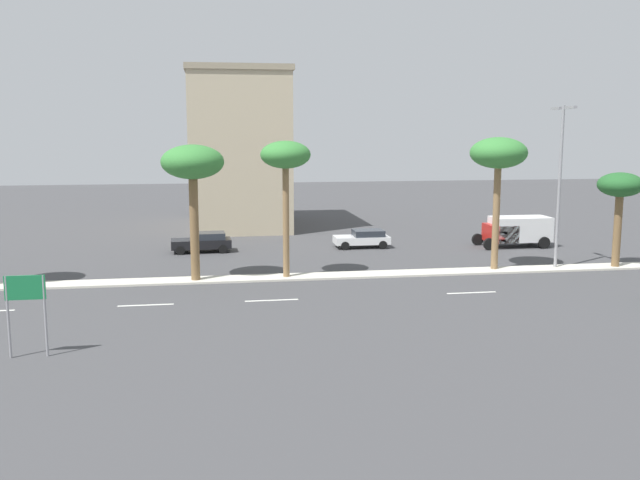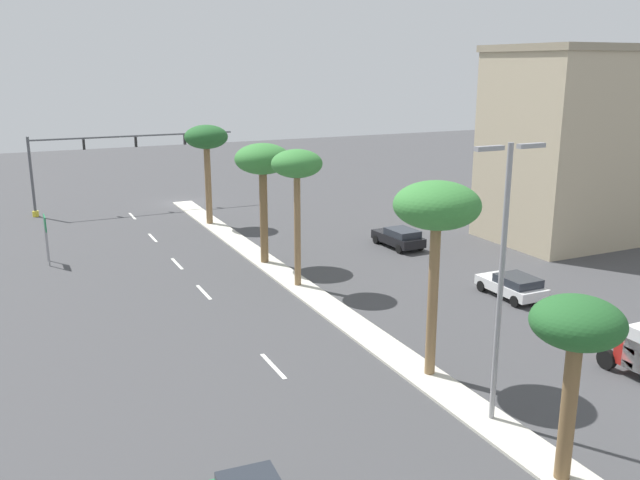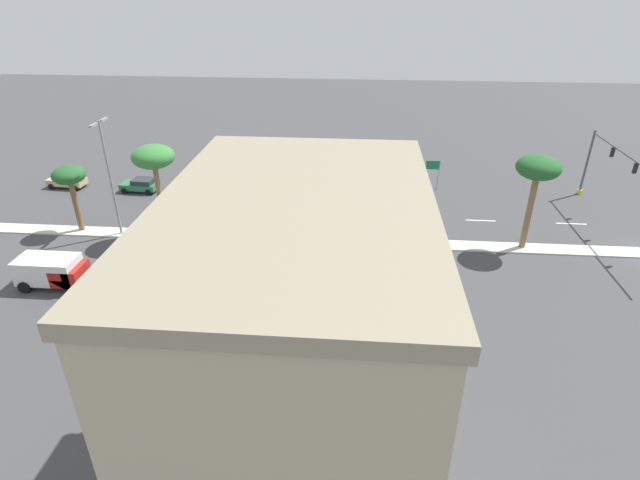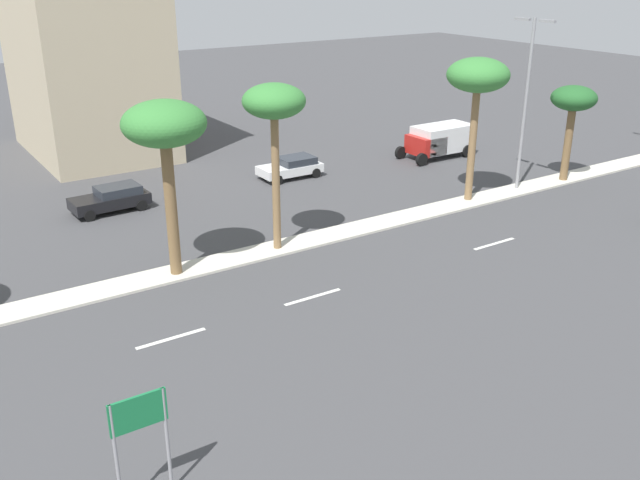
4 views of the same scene
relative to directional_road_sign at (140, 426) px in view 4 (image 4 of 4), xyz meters
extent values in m
plane|color=#424244|center=(-13.21, 15.14, -2.38)|extent=(160.00, 160.00, 0.00)
cube|color=beige|center=(-13.21, 24.16, -2.32)|extent=(1.80, 81.11, 0.12)
cube|color=silver|center=(-7.75, 3.80, -2.38)|extent=(0.20, 2.80, 0.01)
cube|color=silver|center=(-7.75, 10.26, -2.38)|extent=(0.20, 2.80, 0.01)
cube|color=silver|center=(-7.75, 21.28, -2.38)|extent=(0.20, 2.80, 0.01)
cylinder|color=gray|center=(0.00, -0.69, -0.74)|extent=(0.10, 0.10, 3.27)
cylinder|color=gray|center=(0.00, 0.69, -0.74)|extent=(0.10, 0.10, 3.27)
cube|color=#19723F|center=(0.00, 0.00, 0.41)|extent=(0.08, 1.53, 0.96)
cube|color=tan|center=(-37.42, 9.87, 4.53)|extent=(13.63, 8.74, 13.81)
cylinder|color=brown|center=(-13.10, 6.24, 0.89)|extent=(0.52, 0.52, 6.29)
ellipsoid|color=#387F38|center=(-13.10, 6.24, 4.67)|extent=(3.63, 3.63, 2.00)
cylinder|color=olive|center=(-13.16, 11.64, 1.14)|extent=(0.39, 0.39, 6.79)
ellipsoid|color=#387F38|center=(-13.16, 11.64, 5.05)|extent=(2.97, 2.97, 1.63)
cylinder|color=olive|center=(-13.47, 25.02, 1.10)|extent=(0.44, 0.44, 6.73)
ellipsoid|color=#387F38|center=(-13.47, 25.02, 5.09)|extent=(3.55, 3.55, 1.95)
cylinder|color=brown|center=(-12.99, 33.12, 0.14)|extent=(0.50, 0.50, 4.81)
ellipsoid|color=#235B28|center=(-12.99, 33.12, 3.04)|extent=(2.85, 2.85, 1.57)
cylinder|color=gray|center=(-13.41, 29.17, 2.88)|extent=(0.20, 0.20, 10.27)
cube|color=gray|center=(-14.31, 29.17, 7.86)|extent=(1.10, 0.24, 0.16)
cube|color=gray|center=(-12.51, 29.17, 7.86)|extent=(1.10, 0.24, 0.16)
cube|color=silver|center=(-23.50, 18.57, -1.78)|extent=(2.01, 4.17, 0.56)
cube|color=#262B33|center=(-23.49, 19.09, -1.26)|extent=(1.80, 2.30, 0.47)
cylinder|color=black|center=(-22.56, 17.11, -2.06)|extent=(0.22, 0.64, 0.64)
cylinder|color=black|center=(-24.45, 17.12, -2.06)|extent=(0.22, 0.64, 0.64)
cylinder|color=black|center=(-22.55, 20.01, -2.06)|extent=(0.22, 0.64, 0.64)
cylinder|color=black|center=(-24.43, 20.03, -2.06)|extent=(0.22, 0.64, 0.64)
cube|color=black|center=(-23.41, 6.48, -1.74)|extent=(2.11, 4.41, 0.64)
cube|color=#262B33|center=(-23.44, 7.02, -1.18)|extent=(1.83, 2.46, 0.48)
cylinder|color=black|center=(-22.43, 5.00, -2.06)|extent=(0.25, 0.65, 0.64)
cylinder|color=black|center=(-24.26, 4.92, -2.06)|extent=(0.25, 0.65, 0.64)
cylinder|color=black|center=(-22.57, 8.03, -2.06)|extent=(0.25, 0.65, 0.64)
cylinder|color=black|center=(-24.39, 7.95, -2.06)|extent=(0.25, 0.65, 0.64)
cube|color=#B21E19|center=(-22.02, 29.11, -1.27)|extent=(2.32, 2.06, 1.32)
cube|color=silver|center=(-22.02, 30.72, -1.00)|extent=(2.32, 4.39, 1.86)
cylinder|color=black|center=(-20.86, 27.79, -1.93)|extent=(0.28, 0.90, 0.90)
cylinder|color=black|center=(-23.18, 27.79, -1.93)|extent=(0.28, 0.90, 0.90)
cylinder|color=black|center=(-20.86, 32.14, -1.93)|extent=(0.28, 0.90, 0.90)
cylinder|color=black|center=(-23.18, 32.14, -1.93)|extent=(0.28, 0.90, 0.90)
camera|label=1|loc=(27.76, 7.13, 6.38)|focal=39.01mm
camera|label=2|loc=(2.12, 46.83, 10.54)|focal=37.68mm
camera|label=3|loc=(-52.21, 7.83, 18.27)|focal=28.06mm
camera|label=4|loc=(14.90, -4.25, 11.09)|focal=39.18mm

